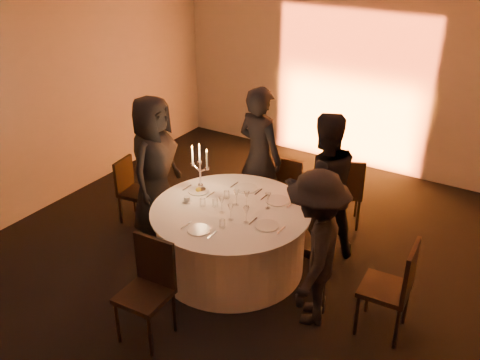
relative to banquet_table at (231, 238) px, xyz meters
The scene contains 32 objects.
floor 0.38m from the banquet_table, ahead, with size 7.00×7.00×0.00m, color black.
ceiling 2.62m from the banquet_table, ahead, with size 7.00×7.00×0.00m, color silver.
wall_back 3.67m from the banquet_table, 90.00° to the left, with size 7.00×7.00×0.00m, color #B7B1AA.
wall_left 3.20m from the banquet_table, behind, with size 7.00×7.00×0.00m, color #B7B1AA.
uplighter_fixture 3.22m from the banquet_table, 90.00° to the left, with size 0.25×0.12×0.10m, color black.
banquet_table is the anchor object (origin of this frame).
chair_left 1.72m from the banquet_table, behind, with size 0.43×0.43×0.87m.
chair_back_left 1.45m from the banquet_table, 88.57° to the left, with size 0.39×0.39×0.87m.
chair_back_right 1.74m from the banquet_table, 63.88° to the left, with size 0.56×0.56×0.97m.
chair_right 1.93m from the banquet_table, ahead, with size 0.48×0.48×1.03m.
chair_front 1.34m from the banquet_table, 93.09° to the right, with size 0.47×0.47×1.03m.
guest_left 1.41m from the banquet_table, 169.58° to the left, with size 0.88×0.57×1.80m, color black.
guest_back_left 1.26m from the banquet_table, 103.49° to the left, with size 0.68×0.44×1.86m, color black.
guest_back_right 1.21m from the banquet_table, 47.45° to the left, with size 0.88×0.68×1.80m, color black.
guest_right 1.28m from the banquet_table, 14.39° to the right, with size 1.06×0.61×1.65m, color black.
plate_left 0.70m from the banquet_table, 164.37° to the left, with size 0.36×0.24×0.08m.
plate_back_left 0.66m from the banquet_table, 101.82° to the left, with size 0.35×0.28×0.01m.
plate_back_right 0.69m from the banquet_table, 51.15° to the left, with size 0.35×0.27×0.01m.
plate_right 0.66m from the banquet_table, 10.78° to the right, with size 0.36×0.26×0.01m.
plate_front 0.67m from the banquet_table, 94.34° to the right, with size 0.36×0.25×0.01m.
coffee_cup 0.67m from the banquet_table, 167.37° to the right, with size 0.11×0.11×0.07m.
candelabra 0.83m from the banquet_table, 160.74° to the left, with size 0.26×0.12×0.61m.
wine_glass_a 0.57m from the banquet_table, 56.59° to the right, with size 0.07×0.07×0.19m.
wine_glass_b 0.67m from the banquet_table, 34.86° to the left, with size 0.07×0.07×0.19m.
wine_glass_c 0.54m from the banquet_table, 87.86° to the left, with size 0.07×0.07×0.19m.
wine_glass_d 0.54m from the banquet_table, 109.08° to the right, with size 0.07×0.07×0.19m.
wine_glass_e 0.62m from the banquet_table, 27.86° to the right, with size 0.07×0.07×0.19m.
wine_glass_f 0.56m from the banquet_table, 50.26° to the left, with size 0.07×0.07×0.19m.
tumbler_a 0.47m from the banquet_table, 168.05° to the right, with size 0.07×0.07×0.09m, color silver.
tumbler_b 0.51m from the banquet_table, 132.46° to the left, with size 0.07×0.07×0.09m, color silver.
tumbler_c 0.59m from the banquet_table, 69.76° to the right, with size 0.07×0.07×0.09m, color silver.
tumbler_d 0.54m from the banquet_table, 161.60° to the right, with size 0.07×0.07×0.09m, color silver.
Camera 1 is at (2.82, -4.34, 3.74)m, focal length 40.00 mm.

